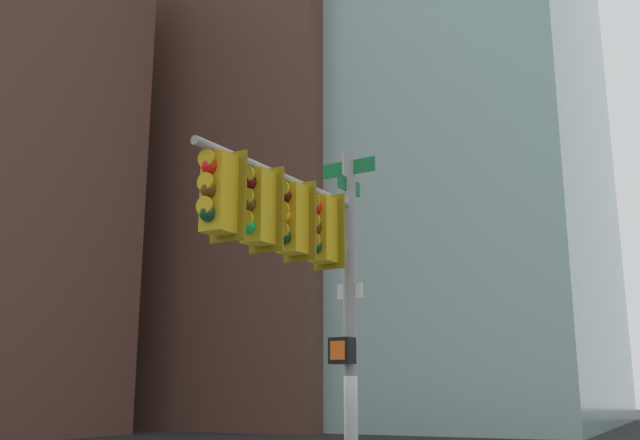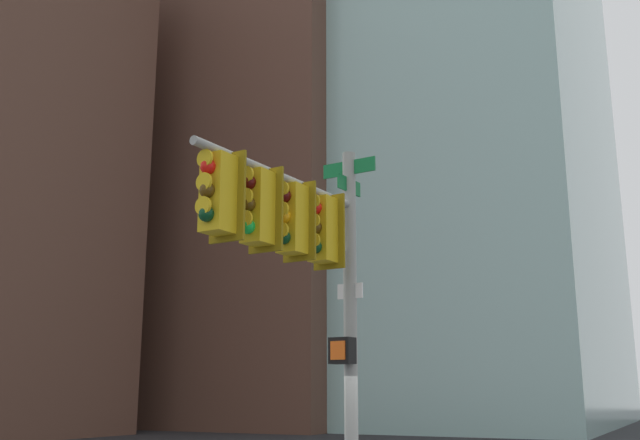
% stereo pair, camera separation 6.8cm
% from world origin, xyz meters
% --- Properties ---
extents(signal_pole_assembly, '(1.01, 4.13, 6.11)m').
position_xyz_m(signal_pole_assembly, '(-0.34, -1.82, 4.23)').
color(signal_pole_assembly, gray).
rests_on(signal_pole_assembly, ground_plane).
extents(building_brick_nearside, '(25.39, 17.34, 40.99)m').
position_xyz_m(building_brick_nearside, '(-27.48, 34.29, 20.50)').
color(building_brick_nearside, brown).
rests_on(building_brick_nearside, ground_plane).
extents(building_glass_tower, '(27.24, 31.72, 60.63)m').
position_xyz_m(building_glass_tower, '(-14.46, 43.43, 30.32)').
color(building_glass_tower, '#9EC6C1').
rests_on(building_glass_tower, ground_plane).
extents(building_brick_farside, '(22.20, 19.65, 48.24)m').
position_xyz_m(building_brick_farside, '(-47.79, 30.24, 24.12)').
color(building_brick_farside, brown).
rests_on(building_brick_farside, ground_plane).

